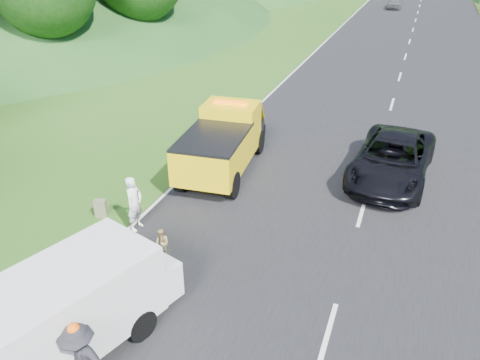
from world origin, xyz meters
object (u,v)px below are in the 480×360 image
at_px(child, 163,256).
at_px(white_van, 51,319).
at_px(tow_truck, 223,141).
at_px(suitcase, 101,208).
at_px(passing_suv, 389,178).
at_px(woman, 138,228).

bearing_deg(child, white_van, -76.02).
distance_m(tow_truck, child, 6.10).
distance_m(suitcase, passing_suv, 10.84).
height_order(child, passing_suv, passing_suv).
relative_size(tow_truck, suitcase, 9.55).
xyz_separation_m(tow_truck, passing_suv, (6.33, 1.57, -1.24)).
relative_size(woman, child, 2.01).
bearing_deg(suitcase, white_van, -63.00).
bearing_deg(child, suitcase, 175.77).
distance_m(white_van, passing_suv, 13.22).
height_order(tow_truck, woman, tow_truck).
relative_size(white_van, suitcase, 10.55).
distance_m(woman, child, 1.82).
distance_m(tow_truck, suitcase, 5.43).
relative_size(tow_truck, child, 6.68).
height_order(woman, child, woman).
relative_size(tow_truck, passing_suv, 1.04).
relative_size(tow_truck, white_van, 0.90).
height_order(woman, passing_suv, woman).
height_order(woman, suitcase, woman).
bearing_deg(tow_truck, child, -90.26).
bearing_deg(woman, passing_suv, -46.38).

